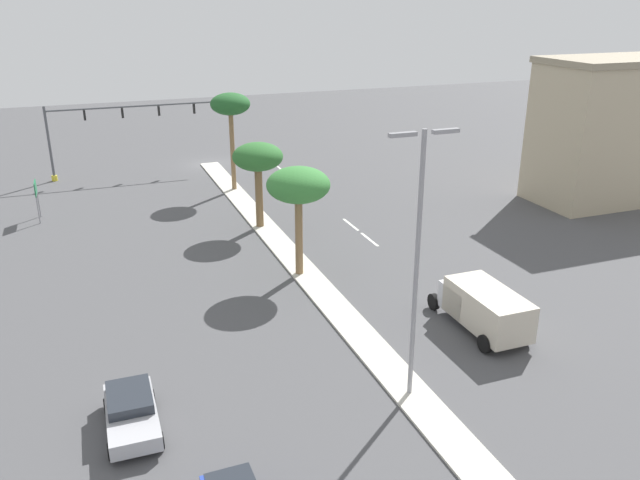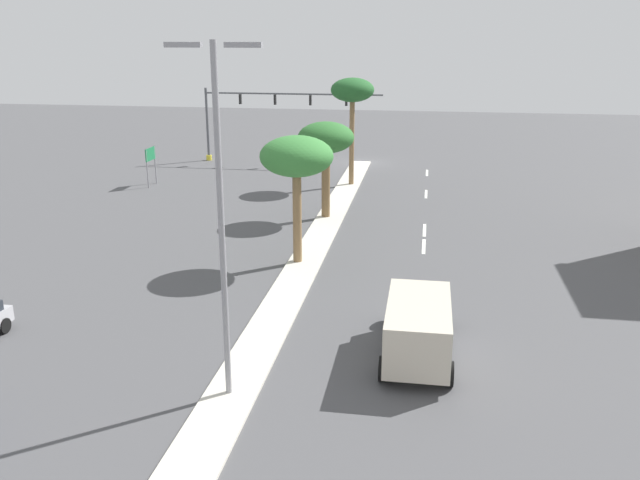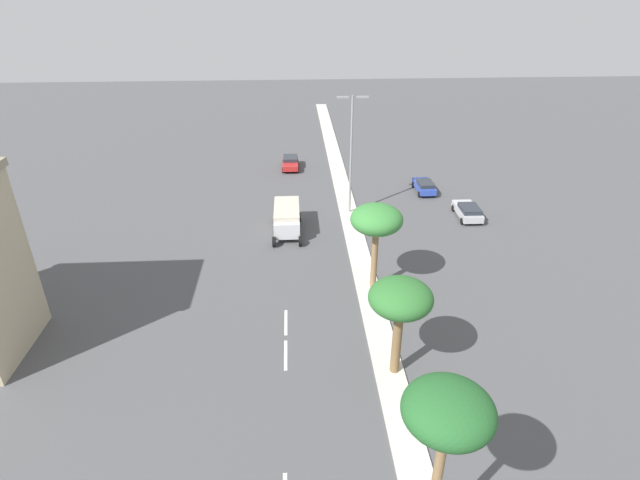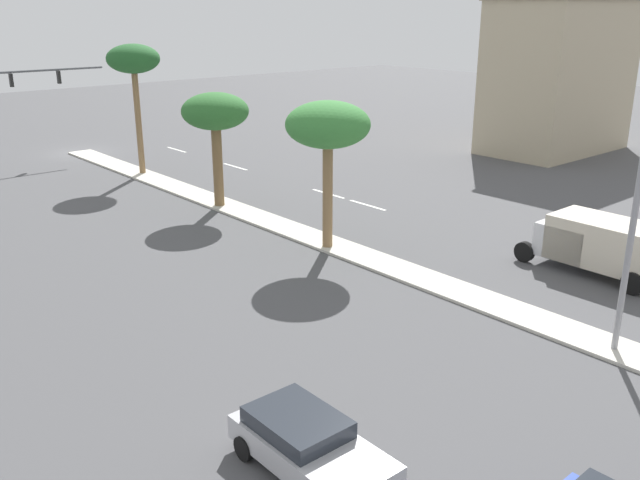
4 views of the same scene
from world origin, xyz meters
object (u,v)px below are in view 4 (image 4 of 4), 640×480
(commercial_building, at_px, (559,75))
(palm_tree_inboard, at_px, (328,127))
(palm_tree_outboard, at_px, (133,62))
(sedan_silver_trailing, at_px, (308,445))
(palm_tree_right, at_px, (215,114))
(box_truck, at_px, (600,243))

(commercial_building, xyz_separation_m, palm_tree_inboard, (28.67, 5.82, -0.17))
(palm_tree_outboard, xyz_separation_m, sedan_silver_trailing, (11.67, 31.12, -6.60))
(commercial_building, distance_m, palm_tree_right, 28.79)
(palm_tree_inboard, relative_size, box_truck, 1.09)
(palm_tree_outboard, height_order, palm_tree_right, palm_tree_outboard)
(commercial_building, height_order, sedan_silver_trailing, commercial_building)
(palm_tree_inboard, xyz_separation_m, sedan_silver_trailing, (11.07, 11.77, -4.90))
(palm_tree_outboard, distance_m, box_truck, 30.29)
(palm_tree_outboard, distance_m, palm_tree_inboard, 19.43)
(commercial_building, bearing_deg, sedan_silver_trailing, 23.88)
(palm_tree_right, distance_m, palm_tree_inboard, 9.21)
(palm_tree_right, height_order, box_truck, palm_tree_right)
(palm_tree_right, bearing_deg, box_truck, 108.75)
(commercial_building, relative_size, palm_tree_outboard, 1.42)
(palm_tree_inboard, relative_size, sedan_silver_trailing, 1.54)
(palm_tree_outboard, height_order, palm_tree_inboard, palm_tree_outboard)
(palm_tree_outboard, xyz_separation_m, box_truck, (-5.92, 29.09, -6.04))
(palm_tree_outboard, bearing_deg, sedan_silver_trailing, 69.45)
(sedan_silver_trailing, bearing_deg, palm_tree_outboard, -110.55)
(palm_tree_right, bearing_deg, palm_tree_inboard, 89.46)
(palm_tree_right, distance_m, box_truck, 20.38)
(box_truck, bearing_deg, sedan_silver_trailing, 6.58)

